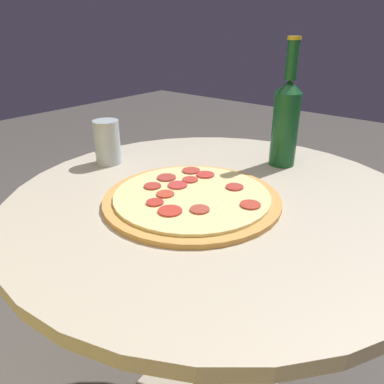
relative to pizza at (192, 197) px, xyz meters
The scene contains 4 objects.
table 0.21m from the pizza, 110.45° to the right, with size 0.85×0.85×0.72m.
pizza is the anchor object (origin of this frame).
beer_bottle 0.33m from the pizza, 97.28° to the right, with size 0.06×0.06×0.30m.
drinking_glass 0.31m from the pizza, ahead, with size 0.06×0.06×0.11m.
Camera 1 is at (-0.41, 0.57, 1.05)m, focal length 35.00 mm.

